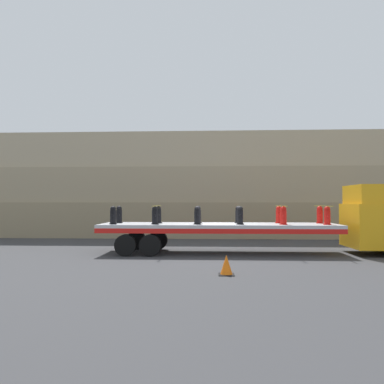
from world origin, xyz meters
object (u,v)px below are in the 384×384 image
flatbed_trailer (203,229)px  fire_hydrant_black_far_3 (238,215)px  fire_hydrant_red_far_4 (279,215)px  fire_hydrant_red_far_5 (320,215)px  fire_hydrant_black_near_3 (240,216)px  fire_hydrant_red_near_5 (327,216)px  fire_hydrant_black_far_0 (119,215)px  fire_hydrant_black_far_2 (198,215)px  traffic_cone (226,265)px  fire_hydrant_red_near_4 (283,216)px  fire_hydrant_black_near_1 (155,216)px  fire_hydrant_black_near_0 (113,215)px  fire_hydrant_black_far_1 (158,215)px  fire_hydrant_black_near_2 (197,216)px  truck_cab (382,219)px

flatbed_trailer → fire_hydrant_black_far_3: 1.77m
fire_hydrant_red_far_4 → fire_hydrant_red_far_5: same height
fire_hydrant_black_near_3 → fire_hydrant_red_near_5: size_ratio=1.00×
fire_hydrant_black_far_0 → fire_hydrant_black_far_2: same height
flatbed_trailer → fire_hydrant_red_far_5: 5.27m
traffic_cone → fire_hydrant_red_far_5: bearing=51.2°
fire_hydrant_red_far_4 → fire_hydrant_red_near_4: bearing=-90.0°
fire_hydrant_red_far_5 → fire_hydrant_black_near_1: bearing=-171.6°
fire_hydrant_red_near_4 → fire_hydrant_red_far_4: size_ratio=1.00×
fire_hydrant_black_far_2 → fire_hydrant_black_far_3: size_ratio=1.00×
fire_hydrant_black_near_0 → fire_hydrant_black_far_1: (1.81, 1.07, 0.00)m
fire_hydrant_black_far_0 → fire_hydrant_black_near_2: 3.78m
fire_hydrant_black_near_0 → fire_hydrant_black_near_2: 3.63m
fire_hydrant_black_far_2 → fire_hydrant_black_near_3: 2.10m
fire_hydrant_black_near_3 → fire_hydrant_red_far_5: 3.78m
fire_hydrant_black_near_1 → fire_hydrant_black_far_3: (3.63, 1.07, 0.00)m
fire_hydrant_black_near_2 → traffic_cone: 4.72m
fire_hydrant_black_near_1 → fire_hydrant_black_far_3: size_ratio=1.00×
fire_hydrant_black_near_0 → fire_hydrant_red_near_4: same height
fire_hydrant_black_near_3 → fire_hydrant_red_far_5: size_ratio=1.00×
fire_hydrant_black_near_3 → fire_hydrant_black_far_3: bearing=90.0°
flatbed_trailer → fire_hydrant_black_far_0: (-3.86, 0.53, 0.61)m
fire_hydrant_black_near_3 → traffic_cone: (-0.77, -4.40, -1.36)m
fire_hydrant_black_near_0 → fire_hydrant_black_far_1: bearing=30.4°
fire_hydrant_black_far_2 → fire_hydrant_black_far_3: 1.81m
fire_hydrant_black_near_0 → fire_hydrant_black_near_3: bearing=0.0°
fire_hydrant_red_far_4 → traffic_cone: fire_hydrant_red_far_4 is taller
fire_hydrant_black_far_0 → fire_hydrant_black_far_3: 5.44m
fire_hydrant_black_near_1 → fire_hydrant_black_near_3: size_ratio=1.00×
flatbed_trailer → fire_hydrant_red_far_4: 3.49m
fire_hydrant_black_near_1 → fire_hydrant_red_near_5: same height
fire_hydrant_red_far_5 → traffic_cone: 7.14m
fire_hydrant_black_far_2 → fire_hydrant_red_near_5: 5.55m
fire_hydrant_black_far_3 → fire_hydrant_red_near_5: bearing=-16.4°
traffic_cone → fire_hydrant_black_far_0: bearing=130.6°
fire_hydrant_black_near_1 → fire_hydrant_black_far_1: bearing=90.0°
fire_hydrant_black_near_1 → fire_hydrant_black_near_2: size_ratio=1.00×
fire_hydrant_black_near_2 → fire_hydrant_red_near_4: 3.63m
flatbed_trailer → fire_hydrant_red_far_5: (5.21, 0.53, 0.61)m
fire_hydrant_red_far_4 → flatbed_trailer: bearing=-171.1°
truck_cab → fire_hydrant_black_near_3: truck_cab is taller
fire_hydrant_black_near_3 → fire_hydrant_black_far_3: 1.07m
fire_hydrant_red_far_4 → traffic_cone: bearing=-115.3°
fire_hydrant_red_near_4 → traffic_cone: 5.28m
fire_hydrant_black_near_1 → fire_hydrant_black_near_2: bearing=0.0°
flatbed_trailer → fire_hydrant_black_far_1: (-2.05, 0.53, 0.61)m
fire_hydrant_black_near_2 → fire_hydrant_black_far_2: bearing=90.0°
fire_hydrant_black_near_2 → fire_hydrant_red_near_5: bearing=0.0°
fire_hydrant_red_far_4 → fire_hydrant_black_far_1: bearing=180.0°
fire_hydrant_black_near_0 → fire_hydrant_red_far_5: (9.07, 1.07, 0.00)m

